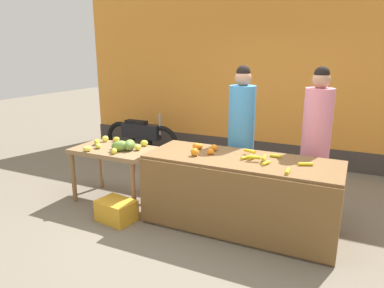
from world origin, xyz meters
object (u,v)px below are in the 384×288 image
(vendor_woman_pink_shirt, at_px, (316,142))
(produce_crate, at_px, (116,211))
(produce_sack, at_px, (193,173))
(parked_motorcycle, at_px, (141,136))
(vendor_woman_blue_shirt, at_px, (241,136))

(vendor_woman_pink_shirt, xyz_separation_m, produce_crate, (-2.09, -1.25, -0.80))
(produce_crate, relative_size, produce_sack, 0.89)
(vendor_woman_pink_shirt, distance_m, produce_sack, 1.82)
(vendor_woman_pink_shirt, distance_m, parked_motorcycle, 3.54)
(vendor_woman_blue_shirt, height_order, vendor_woman_pink_shirt, vendor_woman_pink_shirt)
(parked_motorcycle, relative_size, produce_crate, 3.64)
(parked_motorcycle, height_order, produce_crate, parked_motorcycle)
(vendor_woman_pink_shirt, xyz_separation_m, parked_motorcycle, (-3.30, 1.15, -0.52))
(produce_crate, height_order, produce_sack, produce_sack)
(produce_sack, bearing_deg, parked_motorcycle, 146.59)
(vendor_woman_blue_shirt, bearing_deg, vendor_woman_pink_shirt, 5.23)
(vendor_woman_blue_shirt, xyz_separation_m, parked_motorcycle, (-2.39, 1.24, -0.52))
(parked_motorcycle, bearing_deg, produce_crate, -63.13)
(produce_crate, xyz_separation_m, produce_sack, (0.40, 1.33, 0.12))
(vendor_woman_pink_shirt, bearing_deg, produce_sack, 177.15)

